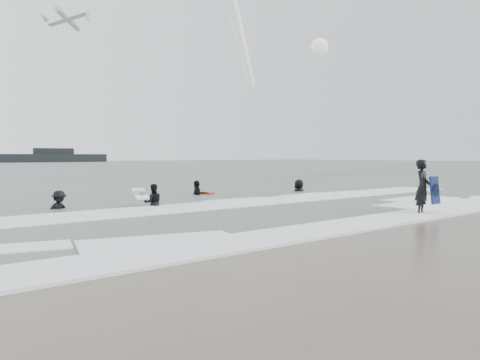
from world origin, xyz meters
TOP-DOWN VIEW (x-y plane):
  - ground at (0.00, 0.00)m, footprint 320.00×320.00m
  - surfer_centre at (3.75, -0.44)m, footprint 0.81×0.65m
  - surfer_wading at (-2.50, 7.36)m, footprint 0.86×0.76m
  - surfer_breaker at (-5.71, 8.69)m, footprint 1.13×0.80m
  - surfer_right_near at (1.87, 10.88)m, footprint 0.94×1.22m
  - surfer_right_far at (7.55, 9.15)m, footprint 0.97×0.68m
  - surf_foam at (0.00, 3.70)m, footprint 30.03×9.06m
  - bodyboards at (1.13, 6.03)m, footprint 7.52×12.26m
  - vessel_horizon at (33.27, 137.00)m, footprint 31.16×5.56m
  - airshow_jet at (29.19, 45.20)m, footprint 37.63×38.72m

SIDE VIEW (x-z plane):
  - ground at x=0.00m, z-range 0.00..0.00m
  - surfer_centre at x=3.75m, z-range -0.97..0.97m
  - surfer_wading at x=-2.50m, z-range -0.74..0.74m
  - surfer_breaker at x=-5.71m, z-range -0.80..0.80m
  - surfer_right_near at x=1.87m, z-range -0.97..0.97m
  - surfer_right_far at x=7.55m, z-range -0.93..0.93m
  - surf_foam at x=0.00m, z-range 0.00..0.08m
  - bodyboards at x=1.13m, z-range -0.13..1.12m
  - vessel_horizon at x=33.27m, z-range -0.55..3.68m
  - airshow_jet at x=29.19m, z-range 14.81..23.31m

